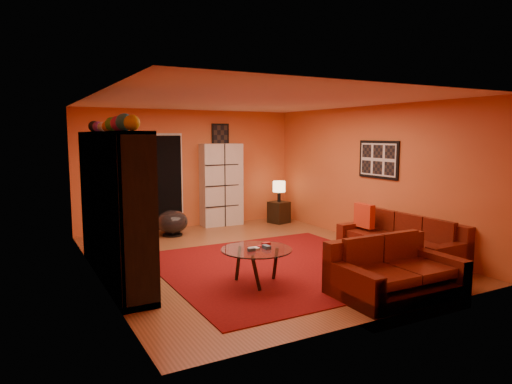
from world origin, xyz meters
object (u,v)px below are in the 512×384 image
sofa (403,242)px  storage_cabinet (221,185)px  bowl_chair (172,222)px  table_lamp (279,187)px  coffee_table (257,252)px  side_table (279,212)px  loveseat (392,272)px  entertainment_unit (113,206)px  tv (116,208)px

sofa → storage_cabinet: 4.38m
bowl_chair → table_lamp: (2.64, 0.15, 0.56)m
coffee_table → side_table: side_table is taller
sofa → coffee_table: (-2.76, 0.02, 0.16)m
coffee_table → storage_cabinet: storage_cabinet is taller
loveseat → table_lamp: 4.98m
entertainment_unit → bowl_chair: 2.86m
sofa → bowl_chair: size_ratio=3.40×
coffee_table → sofa: bearing=-0.5°
bowl_chair → coffee_table: bearing=-89.1°
loveseat → table_lamp: (1.20, 4.80, 0.56)m
loveseat → coffee_table: 1.81m
coffee_table → loveseat: bearing=-39.8°
entertainment_unit → side_table: entertainment_unit is taller
side_table → storage_cabinet: bearing=162.0°
sofa → side_table: sofa is taller
storage_cabinet → loveseat: bearing=-87.4°
entertainment_unit → tv: entertainment_unit is taller
loveseat → coffee_table: loveseat is taller
side_table → table_lamp: table_lamp is taller
coffee_table → entertainment_unit: bearing=142.7°
entertainment_unit → side_table: size_ratio=6.00×
sofa → bowl_chair: 4.51m
sofa → coffee_table: size_ratio=2.20×
loveseat → bowl_chair: bearing=17.9°
sofa → coffee_table: bearing=178.6°
sofa → storage_cabinet: size_ratio=1.16×
coffee_table → storage_cabinet: (1.30, 4.06, 0.48)m
sofa → side_table: (-0.17, 3.67, -0.04)m
side_table → entertainment_unit: bearing=-150.7°
tv → bowl_chair: size_ratio=1.59×
loveseat → bowl_chair: loveseat is taller
tv → side_table: 4.87m
entertainment_unit → table_lamp: bearing=29.3°
coffee_table → side_table: (2.59, 3.64, -0.20)m
table_lamp → tv: bearing=-150.7°
storage_cabinet → table_lamp: size_ratio=3.84×
sofa → side_table: size_ratio=4.32×
tv → coffee_table: size_ratio=1.03×
storage_cabinet → entertainment_unit: bearing=-134.8°
sofa → loveseat: same height
tv → bowl_chair: bearing=-35.0°
entertainment_unit → coffee_table: (1.65, -1.26, -0.60)m
sofa → storage_cabinet: bearing=108.7°
storage_cabinet → bowl_chair: (-1.35, -0.56, -0.65)m
entertainment_unit → storage_cabinet: bearing=43.5°
entertainment_unit → table_lamp: (4.24, 2.38, -0.21)m
bowl_chair → table_lamp: 2.71m
sofa → bowl_chair: bearing=127.7°
sofa → bowl_chair: sofa is taller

